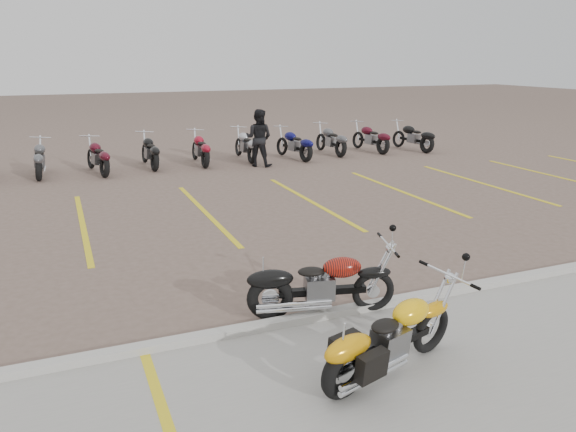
# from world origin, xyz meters

# --- Properties ---
(ground) EXTENTS (100.00, 100.00, 0.00)m
(ground) POSITION_xyz_m (0.00, 0.00, 0.00)
(ground) COLOR #735D52
(ground) RESTS_ON ground
(concrete_apron) EXTENTS (60.00, 5.00, 0.01)m
(concrete_apron) POSITION_xyz_m (0.00, -4.50, 0.01)
(concrete_apron) COLOR #9E9B93
(concrete_apron) RESTS_ON ground
(curb) EXTENTS (60.00, 0.18, 0.12)m
(curb) POSITION_xyz_m (0.00, -2.00, 0.06)
(curb) COLOR #ADAAA3
(curb) RESTS_ON ground
(parking_stripes) EXTENTS (38.00, 5.50, 0.01)m
(parking_stripes) POSITION_xyz_m (0.00, 4.00, 0.00)
(parking_stripes) COLOR gold
(parking_stripes) RESTS_ON ground
(yellow_cruiser) EXTENTS (2.03, 0.74, 0.86)m
(yellow_cruiser) POSITION_xyz_m (0.17, -3.54, 0.43)
(yellow_cruiser) COLOR black
(yellow_cruiser) RESTS_ON ground
(flame_cruiser) EXTENTS (2.07, 0.60, 0.86)m
(flame_cruiser) POSITION_xyz_m (0.11, -1.88, 0.43)
(flame_cruiser) COLOR black
(flame_cruiser) RESTS_ON ground
(person_b) EXTENTS (1.15, 1.12, 1.86)m
(person_b) POSITION_xyz_m (3.08, 8.92, 0.93)
(person_b) COLOR black
(person_b) RESTS_ON ground
(bg_bike_row) EXTENTS (20.60, 2.04, 1.10)m
(bg_bike_row) POSITION_xyz_m (-0.32, 9.93, 0.55)
(bg_bike_row) COLOR black
(bg_bike_row) RESTS_ON ground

